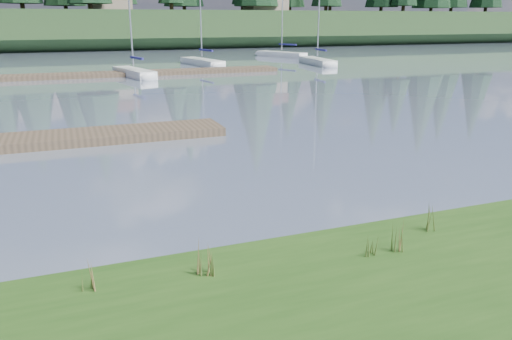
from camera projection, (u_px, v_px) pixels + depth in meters
name	position (u px, v px, depth m)	size (l,w,h in m)	color
ground	(84.00, 77.00, 36.55)	(200.00, 200.00, 0.00)	gray
ridge	(69.00, 30.00, 74.28)	(200.00, 20.00, 5.00)	#1D3319
dock_far	(112.00, 74.00, 37.18)	(26.00, 2.20, 0.30)	#4C3D2C
sailboat_bg_2	(131.00, 71.00, 37.30)	(2.72, 6.59, 9.90)	white
sailboat_bg_3	(199.00, 61.00, 46.38)	(2.83, 7.47, 10.85)	white
sailboat_bg_4	(315.00, 61.00, 47.08)	(2.12, 7.17, 10.52)	white
sailboat_bg_5	(278.00, 54.00, 56.19)	(4.26, 7.04, 10.27)	white
weed_0	(204.00, 258.00, 7.59)	(0.17, 0.14, 0.65)	#475B23
weed_1	(212.00, 264.00, 7.57)	(0.17, 0.14, 0.44)	#475B23
weed_2	(397.00, 237.00, 8.34)	(0.17, 0.14, 0.60)	#475B23
weed_3	(88.00, 276.00, 7.15)	(0.17, 0.14, 0.53)	#475B23
weed_4	(369.00, 246.00, 8.24)	(0.17, 0.14, 0.37)	#475B23
weed_5	(429.00, 215.00, 9.17)	(0.17, 0.14, 0.71)	#475B23
mud_lip	(170.00, 273.00, 8.26)	(60.00, 0.50, 0.14)	#33281C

